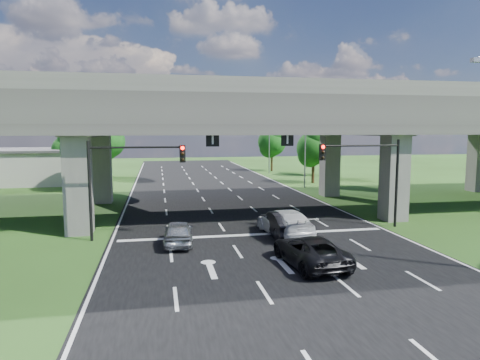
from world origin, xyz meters
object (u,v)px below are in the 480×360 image
object	(u,v)px
car_dark	(282,223)
signal_right	(368,167)
signal_left	(127,171)
car_trailing	(310,251)
car_white	(285,222)
streetlight_far	(302,137)
streetlight_beyond	(267,135)
car_silver	(178,233)

from	to	relation	value
car_dark	signal_right	bearing A→B (deg)	-172.36
signal_left	car_trailing	bearing A→B (deg)	-37.31
signal_right	car_white	xyz separation A→B (m)	(-6.02, -0.94, -3.34)
streetlight_far	streetlight_beyond	bearing A→B (deg)	90.00
signal_right	car_silver	world-z (taller)	signal_right
car_white	signal_right	bearing A→B (deg)	-176.05
signal_left	car_white	size ratio (longest dim) A/B	1.07
streetlight_beyond	car_white	world-z (taller)	streetlight_beyond
car_dark	car_white	distance (m)	0.21
signal_right	streetlight_far	xyz separation A→B (m)	(2.27, 20.06, 1.66)
car_dark	signal_left	bearing A→B (deg)	-6.68
streetlight_beyond	car_dark	world-z (taller)	streetlight_beyond
signal_left	car_silver	distance (m)	4.89
car_silver	car_trailing	distance (m)	7.99
signal_right	car_dark	bearing A→B (deg)	-171.40
car_silver	car_dark	distance (m)	6.56
signal_right	car_trailing	xyz separation A→B (m)	(-6.56, -6.93, -3.44)
signal_left	car_silver	xyz separation A→B (m)	(2.92, -1.86, -3.46)
signal_right	signal_left	xyz separation A→B (m)	(-15.65, 0.00, 0.00)
car_trailing	streetlight_beyond	bearing A→B (deg)	-106.91
streetlight_beyond	car_dark	bearing A→B (deg)	-102.95
streetlight_beyond	car_silver	distance (m)	41.10
car_silver	car_white	world-z (taller)	car_white
car_dark	car_trailing	size ratio (longest dim) A/B	0.92
streetlight_far	car_trailing	world-z (taller)	streetlight_far
signal_left	streetlight_beyond	bearing A→B (deg)	63.57
streetlight_beyond	car_trailing	size ratio (longest dim) A/B	1.93
signal_right	streetlight_beyond	world-z (taller)	streetlight_beyond
signal_left	car_dark	xyz separation A→B (m)	(9.41, -0.94, -3.37)
car_silver	streetlight_beyond	bearing A→B (deg)	-108.23
signal_right	streetlight_far	world-z (taller)	streetlight_far
signal_right	signal_left	distance (m)	15.65
car_white	streetlight_beyond	bearing A→B (deg)	-107.58
signal_left	car_silver	size ratio (longest dim) A/B	1.46
signal_left	signal_right	bearing A→B (deg)	0.00
signal_right	car_trailing	world-z (taller)	signal_right
signal_left	car_trailing	size ratio (longest dim) A/B	1.16
car_silver	car_white	size ratio (longest dim) A/B	0.73
car_dark	car_trailing	bearing A→B (deg)	85.97
signal_right	car_dark	distance (m)	7.15
car_dark	car_trailing	distance (m)	6.00
signal_left	car_silver	bearing A→B (deg)	-32.54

